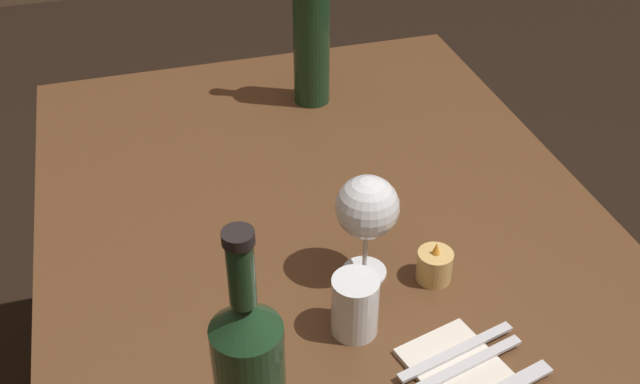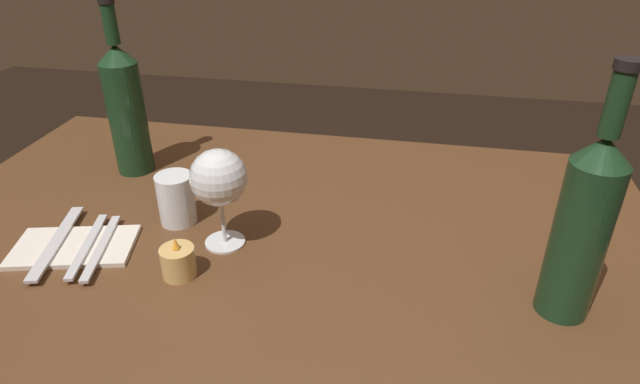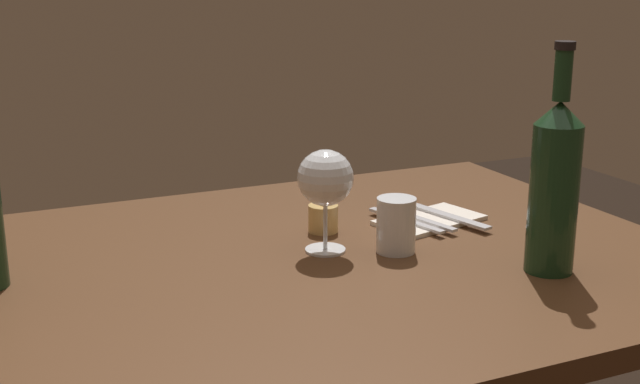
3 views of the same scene
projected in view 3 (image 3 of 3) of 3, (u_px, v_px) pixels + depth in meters
The scene contains 9 objects.
dining_table at pixel (285, 315), 1.33m from camera, with size 1.30×0.90×0.74m.
wine_glass_left at pixel (325, 180), 1.32m from camera, with size 0.09×0.09×0.17m.
wine_bottle_second at pixel (554, 183), 1.23m from camera, with size 0.07×0.07×0.35m.
water_tumbler at pixel (396, 228), 1.34m from camera, with size 0.06×0.06×0.09m.
votive_candle at pixel (323, 219), 1.44m from camera, with size 0.05×0.05×0.07m.
folded_napkin at pixel (430, 220), 1.50m from camera, with size 0.21×0.15×0.01m.
fork_inner at pixel (418, 218), 1.49m from camera, with size 0.06×0.18×0.00m.
fork_outer at pixel (406, 220), 1.48m from camera, with size 0.06×0.18×0.00m.
table_knife at pixel (444, 215), 1.51m from camera, with size 0.07×0.21×0.00m.
Camera 3 is at (-0.45, -1.14, 1.19)m, focal length 46.72 mm.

